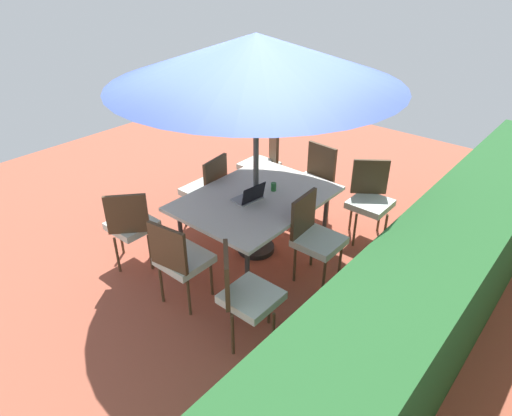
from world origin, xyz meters
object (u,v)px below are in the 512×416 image
chair_southeast (131,223)px  cup (274,187)px  dining_table (256,200)px  chair_northeast (244,292)px  chair_west (314,178)px  chair_northwest (370,197)px  chair_north (315,235)px  chair_south (207,188)px  laptop (249,197)px  chair_east (180,258)px  chair_southwest (263,161)px  patio_umbrella (256,60)px

chair_southeast → cup: (-1.35, 0.94, 0.23)m
dining_table → chair_northeast: (1.16, 0.84, -0.14)m
chair_west → chair_northwest: bearing=5.5°
cup → chair_north: bearing=72.2°
dining_table → chair_north: size_ratio=1.79×
chair_south → laptop: size_ratio=2.82×
laptop → chair_east: bearing=8.2°
chair_southwest → chair_southeast: 2.24m
chair_west → laptop: (1.25, -0.04, 0.23)m
chair_northeast → cup: bearing=-15.7°
chair_northeast → chair_east: same height
chair_northwest → chair_northeast: bearing=-127.0°
chair_south → chair_north: same height
chair_northeast → laptop: bearing=-6.0°
chair_northeast → chair_southwest: same height
chair_northwest → chair_east: (2.33, -0.83, 0.00)m
chair_south → chair_north: (0.03, 1.65, 0.00)m
chair_northeast → chair_east: bearing=46.9°
chair_west → chair_east: bearing=-85.9°
chair_northwest → chair_east: size_ratio=1.00×
patio_umbrella → chair_east: (1.18, 0.02, -1.69)m
chair_west → chair_north: 1.36m
dining_table → chair_northeast: 1.44m
chair_north → cup: 0.81m
chair_northwest → laptop: chair_northwest is taller
chair_south → chair_east: size_ratio=1.00×
chair_northwest → chair_west: (0.01, -0.81, 0.00)m
dining_table → cup: (-0.25, 0.06, 0.09)m
dining_table → laptop: size_ratio=5.04×
chair_southwest → cup: (0.89, 0.88, 0.23)m
chair_north → chair_northwest: bearing=-5.8°
chair_west → laptop: bearing=-87.3°
patio_umbrella → chair_north: 1.87m
patio_umbrella → laptop: (0.11, 0.00, -1.46)m
patio_umbrella → chair_southwest: bearing=-144.2°
patio_umbrella → chair_east: patio_umbrella is taller
chair_southwest → laptop: (1.25, 0.82, 0.23)m
dining_table → cup: 0.27m
chair_east → laptop: bearing=-96.6°
chair_northeast → chair_north: size_ratio=1.00×
chair_west → chair_south: bearing=-124.6°
dining_table → laptop: (0.11, 0.00, 0.09)m
chair_south → cup: bearing=94.6°
chair_northwest → laptop: bearing=-160.7°
chair_northeast → chair_southwest: size_ratio=1.00×
dining_table → cup: cup is taller
dining_table → chair_southeast: size_ratio=1.79×
laptop → dining_table: bearing=-172.7°
chair_northeast → chair_southeast: (-0.06, -1.72, 0.00)m
chair_south → laptop: (0.16, 0.85, 0.23)m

